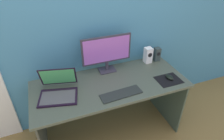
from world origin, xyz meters
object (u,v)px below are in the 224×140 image
at_px(laptop, 58,90).
at_px(mouse, 169,77).
at_px(speaker_right, 157,54).
at_px(keyboard_external, 121,94).
at_px(monitor, 107,52).
at_px(speaker_near_monitor, 148,55).

height_order(laptop, mouse, laptop).
xyz_separation_m(speaker_right, keyboard_external, (-0.64, -0.43, -0.08)).
bearing_deg(keyboard_external, mouse, 1.81).
height_order(speaker_right, keyboard_external, speaker_right).
bearing_deg(monitor, speaker_near_monitor, 0.20).
bearing_deg(keyboard_external, laptop, 155.77).
bearing_deg(speaker_right, keyboard_external, -146.16).
distance_m(speaker_near_monitor, keyboard_external, 0.68).
xyz_separation_m(monitor, keyboard_external, (-0.01, -0.43, -0.23)).
xyz_separation_m(monitor, speaker_right, (0.63, 0.00, -0.15)).
bearing_deg(keyboard_external, monitor, 85.11).
bearing_deg(mouse, keyboard_external, 176.61).
relative_size(monitor, speaker_near_monitor, 2.91).
bearing_deg(keyboard_external, speaker_right, 30.67).
bearing_deg(laptop, speaker_right, 10.66).
distance_m(speaker_near_monitor, mouse, 0.39).
relative_size(laptop, mouse, 4.02).
height_order(monitor, mouse, monitor).
height_order(monitor, speaker_right, monitor).
relative_size(monitor, keyboard_external, 1.35).
bearing_deg(laptop, keyboard_external, -21.06).
distance_m(laptop, mouse, 1.11).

